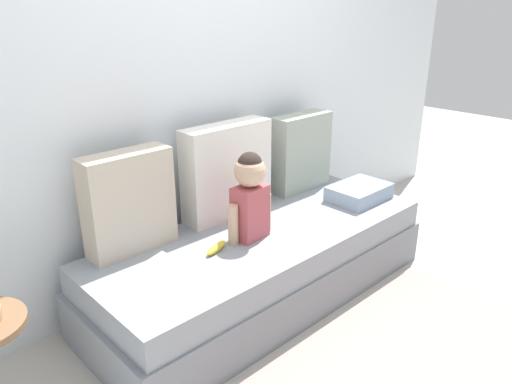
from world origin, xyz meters
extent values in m
plane|color=#B2ADA3|center=(0.00, 0.00, 0.00)|extent=(12.00, 12.00, 0.00)
cube|color=silver|center=(0.00, 0.54, 1.17)|extent=(5.33, 0.10, 2.35)
cube|color=gray|center=(0.00, 0.00, 0.14)|extent=(2.13, 0.82, 0.27)
cube|color=#8C939E|center=(0.00, 0.00, 0.35)|extent=(2.07, 0.80, 0.16)
cube|color=#C1B29E|center=(-0.66, 0.31, 0.70)|extent=(0.47, 0.16, 0.53)
cube|color=silver|center=(0.00, 0.31, 0.71)|extent=(0.59, 0.16, 0.57)
cube|color=#99A393|center=(0.66, 0.31, 0.69)|extent=(0.46, 0.16, 0.52)
cube|color=#B24C51|center=(-0.11, -0.01, 0.58)|extent=(0.20, 0.15, 0.30)
sphere|color=tan|center=(-0.11, -0.01, 0.82)|extent=(0.17, 0.17, 0.17)
sphere|color=#2D231E|center=(-0.11, -0.01, 0.86)|extent=(0.13, 0.13, 0.13)
cylinder|color=tan|center=(-0.24, -0.01, 0.54)|extent=(0.06, 0.06, 0.23)
cylinder|color=tan|center=(0.01, -0.01, 0.54)|extent=(0.06, 0.06, 0.23)
ellipsoid|color=yellow|center=(-0.36, -0.01, 0.45)|extent=(0.18, 0.09, 0.04)
cube|color=#8E9EB2|center=(0.78, -0.10, 0.48)|extent=(0.40, 0.28, 0.10)
cube|color=tan|center=(0.00, -0.96, 0.00)|extent=(1.92, 1.00, 0.01)
camera|label=1|loc=(-1.78, -1.82, 1.66)|focal=34.36mm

